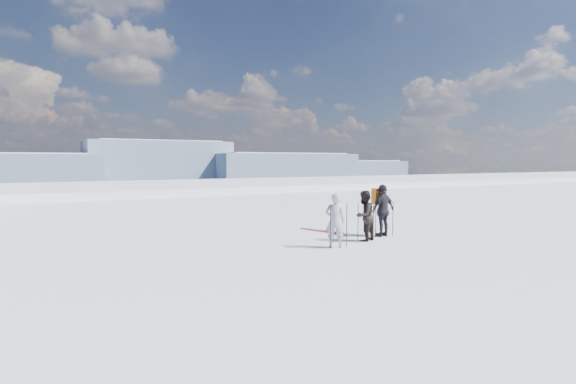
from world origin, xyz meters
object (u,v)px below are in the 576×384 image
skis_loose (320,231)px  skier_grey (335,221)px  skier_pack (383,210)px  skier_dark (364,216)px

skis_loose → skier_grey: bearing=-115.1°
skier_grey → skier_pack: skier_pack is taller
skier_dark → skis_loose: size_ratio=0.94×
skier_grey → skis_loose: skier_grey is taller
skier_dark → skis_loose: skier_dark is taller
skier_grey → skis_loose: bearing=-85.4°
skier_grey → skier_pack: 2.61m
skier_grey → skier_dark: (1.39, 0.44, 0.00)m
skier_grey → skier_dark: bearing=-132.8°
skier_dark → skis_loose: bearing=-108.5°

